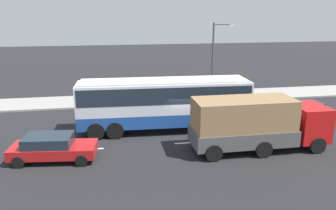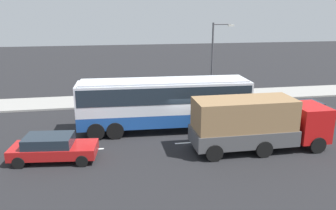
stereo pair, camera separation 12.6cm
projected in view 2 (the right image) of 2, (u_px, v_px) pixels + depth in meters
ground_plane at (186, 133)px, 22.36m from camera, size 120.00×120.00×0.00m
sidewalk_curb at (164, 98)px, 30.83m from camera, size 80.00×4.00×0.15m
lane_centreline at (74, 151)px, 19.49m from camera, size 25.16×0.16×0.01m
coach_bus at (164, 100)px, 22.23m from camera, size 11.50×3.00×3.51m
cargo_truck at (257, 122)px, 19.27m from camera, size 7.97×2.59×3.11m
car_black_sedan at (306, 111)px, 24.44m from camera, size 4.08×1.88×1.48m
car_red_compact at (53, 147)px, 18.03m from camera, size 4.72×2.36×1.43m
pedestrian_near_curb at (125, 93)px, 28.85m from camera, size 0.32×0.32×1.56m
street_lamp at (214, 56)px, 28.88m from camera, size 1.90×0.24×6.77m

